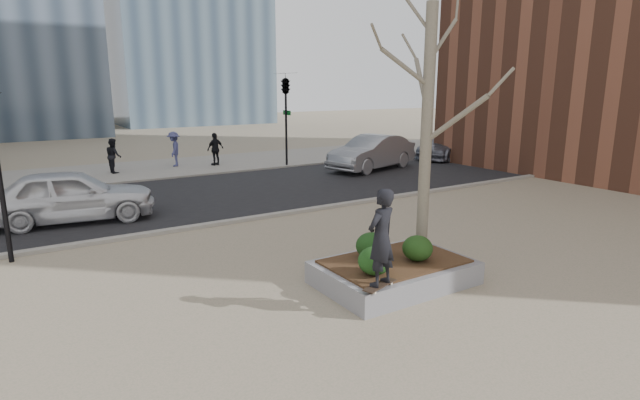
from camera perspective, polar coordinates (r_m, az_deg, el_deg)
ground at (r=9.74m, az=3.87°, el=-10.66°), size 120.00×120.00×0.00m
street at (r=18.40m, az=-14.80°, el=0.31°), size 60.00×8.00×0.02m
far_sidewalk at (r=25.06m, az=-19.72°, el=3.26°), size 60.00×6.00×0.02m
planter at (r=10.24m, az=8.47°, el=-8.22°), size 3.00×2.00×0.45m
planter_mulch at (r=10.15m, az=8.51°, el=-6.93°), size 2.70×1.70×0.04m
sycamore_tree at (r=10.46m, az=12.29°, el=12.07°), size 2.80×2.80×6.60m
shrub_left at (r=9.29m, az=6.25°, el=-6.93°), size 0.62×0.62×0.52m
shrub_middle at (r=10.10m, az=5.90°, el=-5.22°), size 0.63×0.63×0.54m
shrub_right at (r=10.13m, az=11.08°, el=-5.43°), size 0.60×0.60×0.51m
skateboard at (r=8.86m, az=6.85°, el=-9.78°), size 0.80×0.43×0.08m
skateboarder at (r=8.56m, az=7.01°, el=-4.27°), size 0.71×0.56×1.70m
police_car at (r=16.12m, az=-26.59°, el=0.47°), size 4.77×2.48×1.55m
car_silver at (r=23.73m, az=5.97°, el=5.43°), size 5.14×2.92×1.60m
car_third at (r=28.21m, az=14.39°, el=6.01°), size 4.96×3.14×1.34m
pedestrian_a at (r=24.48m, az=-22.52°, el=4.71°), size 0.66×0.81×1.57m
pedestrian_b at (r=25.52m, az=-16.34°, el=5.62°), size 1.00×1.25×1.70m
pedestrian_c at (r=25.37m, az=-11.86°, el=5.72°), size 1.02×0.65×1.61m
traffic_light_far at (r=24.83m, az=-3.90°, el=9.11°), size 0.60×2.48×4.50m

